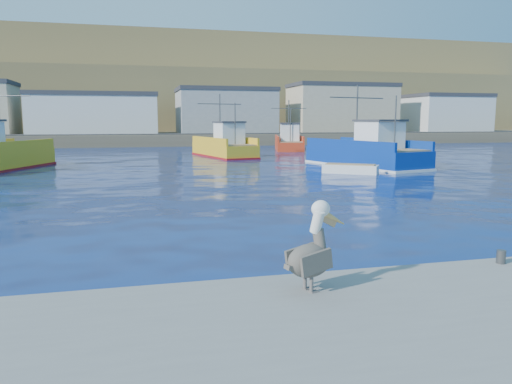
# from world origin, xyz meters

# --- Properties ---
(ground) EXTENTS (260.00, 260.00, 0.00)m
(ground) POSITION_xyz_m (0.00, 0.00, 0.00)
(ground) COLOR #072155
(ground) RESTS_ON ground
(dock_bollards) EXTENTS (36.20, 0.20, 0.30)m
(dock_bollards) POSITION_xyz_m (0.60, -3.40, 0.65)
(dock_bollards) COLOR #4C4C4C
(dock_bollards) RESTS_ON dock
(far_shore) EXTENTS (200.00, 81.00, 24.00)m
(far_shore) POSITION_xyz_m (0.00, 109.20, 8.98)
(far_shore) COLOR brown
(far_shore) RESTS_ON ground
(trawler_yellow_b) EXTENTS (5.36, 10.39, 6.34)m
(trawler_yellow_b) POSITION_xyz_m (4.25, 36.86, 0.97)
(trawler_yellow_b) COLOR gold
(trawler_yellow_b) RESTS_ON ground
(trawler_blue) EXTENTS (6.47, 11.79, 6.50)m
(trawler_blue) POSITION_xyz_m (13.24, 23.66, 1.03)
(trawler_blue) COLOR navy
(trawler_blue) RESTS_ON ground
(boat_orange) EXTENTS (5.02, 8.76, 6.07)m
(boat_orange) POSITION_xyz_m (13.86, 45.72, 1.03)
(boat_orange) COLOR red
(boat_orange) RESTS_ON ground
(skiff_mid) EXTENTS (3.77, 3.24, 0.81)m
(skiff_mid) POSITION_xyz_m (9.76, 19.13, 0.26)
(skiff_mid) COLOR silver
(skiff_mid) RESTS_ON ground
(skiff_far) EXTENTS (2.15, 4.21, 0.87)m
(skiff_far) POSITION_xyz_m (26.40, 36.99, 0.28)
(skiff_far) COLOR silver
(skiff_far) RESTS_ON ground
(pelican) EXTENTS (1.36, 0.79, 1.69)m
(pelican) POSITION_xyz_m (-1.71, -4.04, 1.22)
(pelican) COLOR #595451
(pelican) RESTS_ON dock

